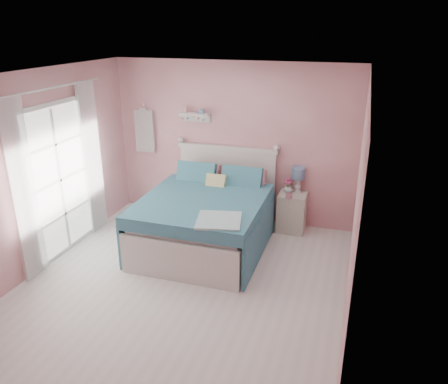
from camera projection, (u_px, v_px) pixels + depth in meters
The scene contains 13 objects.
floor at pixel (182, 286), 5.56m from camera, with size 4.50×4.50×0.00m, color white.
room_shell at pixel (177, 167), 4.99m from camera, with size 4.50×4.50×4.50m.
bed at pixel (207, 219), 6.46m from camera, with size 1.71×2.18×1.26m.
nightstand at pixel (292, 212), 6.94m from camera, with size 0.43×0.43×0.62m.
table_lamp at pixel (298, 175), 6.81m from camera, with size 0.21×0.21×0.41m.
vase at pixel (288, 188), 6.86m from camera, with size 0.14×0.14×0.15m, color silver.
teacup at pixel (289, 195), 6.67m from camera, with size 0.10×0.10×0.08m, color pink.
roses at pixel (288, 181), 6.82m from camera, with size 0.14×0.11×0.12m.
wall_shelf at pixel (195, 115), 7.05m from camera, with size 0.50×0.15×0.25m.
hanging_dress at pixel (144, 131), 7.43m from camera, with size 0.34×0.03×0.72m, color white.
french_door at pixel (60, 180), 6.08m from camera, with size 0.04×1.32×2.16m.
curtain_near at pixel (23, 192), 5.37m from camera, with size 0.04×0.40×2.32m, color white.
curtain_far at pixel (92, 159), 6.69m from camera, with size 0.04×0.40×2.32m, color white.
Camera 1 is at (1.95, -4.37, 3.12)m, focal length 35.00 mm.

